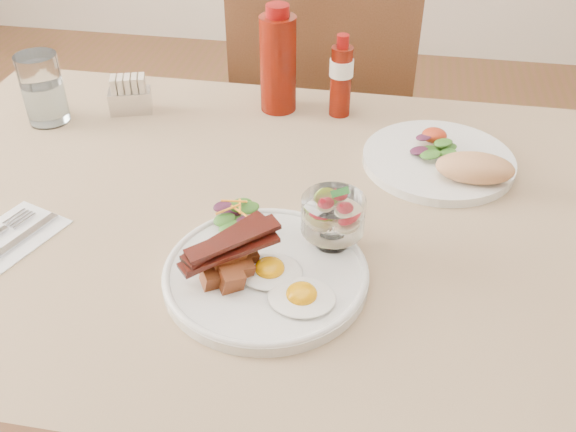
% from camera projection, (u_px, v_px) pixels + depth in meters
% --- Properties ---
extents(table, '(1.33, 0.88, 0.75)m').
position_uv_depth(table, '(273.00, 255.00, 1.05)').
color(table, brown).
rests_on(table, ground).
extents(chair_far, '(0.42, 0.42, 0.93)m').
position_uv_depth(chair_far, '(324.00, 132.00, 1.66)').
color(chair_far, brown).
rests_on(chair_far, ground).
extents(main_plate, '(0.28, 0.28, 0.02)m').
position_uv_depth(main_plate, '(266.00, 274.00, 0.87)').
color(main_plate, white).
rests_on(main_plate, table).
extents(fried_eggs, '(0.14, 0.12, 0.02)m').
position_uv_depth(fried_eggs, '(285.00, 283.00, 0.84)').
color(fried_eggs, white).
rests_on(fried_eggs, main_plate).
extents(bacon_potato_pile, '(0.13, 0.12, 0.06)m').
position_uv_depth(bacon_potato_pile, '(229.00, 258.00, 0.84)').
color(bacon_potato_pile, maroon).
rests_on(bacon_potato_pile, main_plate).
extents(side_salad, '(0.08, 0.08, 0.04)m').
position_uv_depth(side_salad, '(237.00, 217.00, 0.94)').
color(side_salad, '#245015').
rests_on(side_salad, main_plate).
extents(fruit_cup, '(0.09, 0.09, 0.09)m').
position_uv_depth(fruit_cup, '(333.00, 215.00, 0.88)').
color(fruit_cup, white).
rests_on(fruit_cup, main_plate).
extents(second_plate, '(0.26, 0.26, 0.07)m').
position_uv_depth(second_plate, '(447.00, 161.00, 1.09)').
color(second_plate, white).
rests_on(second_plate, table).
extents(ketchup_bottle, '(0.08, 0.08, 0.21)m').
position_uv_depth(ketchup_bottle, '(278.00, 62.00, 1.22)').
color(ketchup_bottle, '#5E0F05').
rests_on(ketchup_bottle, table).
extents(hot_sauce_bottle, '(0.05, 0.05, 0.16)m').
position_uv_depth(hot_sauce_bottle, '(341.00, 77.00, 1.21)').
color(hot_sauce_bottle, '#5E0F05').
rests_on(hot_sauce_bottle, table).
extents(sugar_caddy, '(0.09, 0.07, 0.07)m').
position_uv_depth(sugar_caddy, '(130.00, 96.00, 1.25)').
color(sugar_caddy, silver).
rests_on(sugar_caddy, table).
extents(water_glass, '(0.08, 0.08, 0.13)m').
position_uv_depth(water_glass, '(44.00, 93.00, 1.20)').
color(water_glass, white).
rests_on(water_glass, table).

